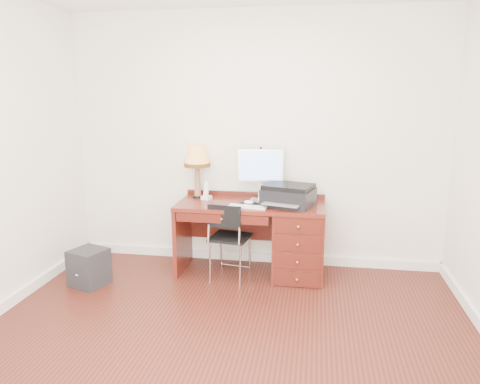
% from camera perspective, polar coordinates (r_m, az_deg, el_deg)
% --- Properties ---
extents(ground, '(4.00, 4.00, 0.00)m').
position_cam_1_polar(ground, '(3.77, -1.87, -17.67)').
color(ground, '#39130D').
rests_on(ground, ground).
extents(room_shell, '(4.00, 4.00, 4.00)m').
position_cam_1_polar(room_shell, '(4.30, -0.20, -12.93)').
color(room_shell, silver).
rests_on(room_shell, ground).
extents(desk, '(1.50, 0.67, 0.75)m').
position_cam_1_polar(desk, '(4.84, 5.11, -5.38)').
color(desk, maroon).
rests_on(desk, ground).
extents(monitor, '(0.47, 0.17, 0.54)m').
position_cam_1_polar(monitor, '(4.86, 2.56, 2.91)').
color(monitor, silver).
rests_on(monitor, desk).
extents(keyboard, '(0.40, 0.16, 0.01)m').
position_cam_1_polar(keyboard, '(4.61, 0.93, -1.79)').
color(keyboard, white).
rests_on(keyboard, desk).
extents(mouse_pad, '(0.23, 0.23, 0.05)m').
position_cam_1_polar(mouse_pad, '(4.71, 1.08, -1.41)').
color(mouse_pad, black).
rests_on(mouse_pad, desk).
extents(printer, '(0.57, 0.49, 0.21)m').
position_cam_1_polar(printer, '(4.70, 5.92, -0.37)').
color(printer, black).
rests_on(printer, desk).
extents(leg_lamp, '(0.28, 0.28, 0.57)m').
position_cam_1_polar(leg_lamp, '(4.98, -5.25, 4.02)').
color(leg_lamp, black).
rests_on(leg_lamp, desk).
extents(phone, '(0.11, 0.11, 0.19)m').
position_cam_1_polar(phone, '(4.95, -4.12, -0.28)').
color(phone, white).
rests_on(phone, desk).
extents(pen_cup, '(0.08, 0.08, 0.10)m').
position_cam_1_polar(pen_cup, '(4.92, 4.77, -0.41)').
color(pen_cup, black).
rests_on(pen_cup, desk).
extents(chair, '(0.43, 0.43, 0.79)m').
position_cam_1_polar(chair, '(4.69, -1.34, -5.05)').
color(chair, black).
rests_on(chair, ground).
extents(equipment_box, '(0.39, 0.39, 0.36)m').
position_cam_1_polar(equipment_box, '(4.88, -17.92, -8.72)').
color(equipment_box, black).
rests_on(equipment_box, ground).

